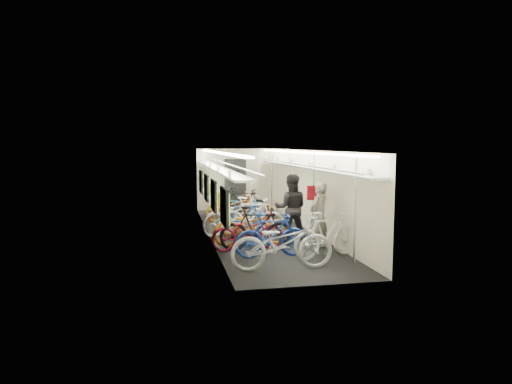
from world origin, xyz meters
name	(u,v)px	position (x,y,z in m)	size (l,w,h in m)	color
train_car_shell	(244,175)	(-0.36, 0.71, 1.66)	(10.00, 10.00, 10.00)	black
bicycle_0	(282,243)	(-0.35, -3.85, 0.56)	(0.75, 2.14, 1.12)	silver
bicycle_1	(272,235)	(-0.33, -2.81, 0.52)	(0.48, 1.72, 1.03)	navy
bicycle_2	(248,231)	(-0.75, -2.02, 0.47)	(0.63, 1.80, 0.94)	maroon
bicycle_3	(257,229)	(-0.54, -2.10, 0.55)	(0.51, 1.82, 1.09)	black
bicycle_4	(251,226)	(-0.57, -1.51, 0.51)	(0.68, 1.95, 1.02)	#BD6C11
bicycle_5	(252,216)	(-0.32, -0.30, 0.55)	(0.52, 1.84, 1.11)	white
bicycle_6	(236,215)	(-0.74, -0.07, 0.56)	(0.74, 2.13, 1.12)	silver
bicycle_7	(243,217)	(-0.51, 0.00, 0.49)	(0.46, 1.63, 0.98)	#17478D
bicycle_8	(234,210)	(-0.56, 1.47, 0.48)	(0.63, 1.82, 0.96)	maroon
bicycle_9	(242,204)	(-0.17, 2.35, 0.57)	(0.54, 1.90, 1.14)	black
bicycle_10	(233,207)	(-0.48, 2.25, 0.48)	(0.64, 1.84, 0.97)	gold
bicycle_11	(327,235)	(0.88, -3.09, 0.54)	(0.51, 1.79, 1.07)	silver
passenger_near	(319,216)	(0.98, -2.24, 0.83)	(0.61, 0.40, 1.66)	gray
passenger_mid	(291,208)	(0.55, -1.27, 0.90)	(0.87, 0.68, 1.80)	black
backpack	(312,193)	(1.16, -1.14, 1.28)	(0.26, 0.14, 0.38)	#B4121D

